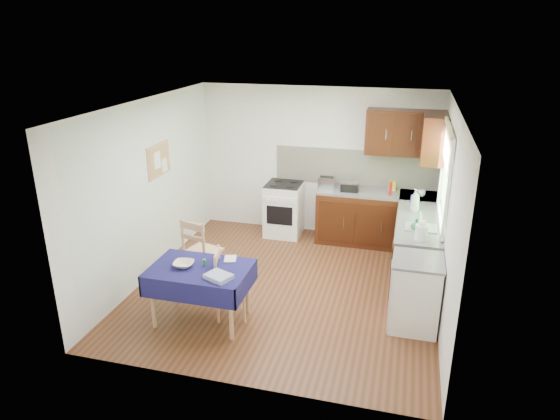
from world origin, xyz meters
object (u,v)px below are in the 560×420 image
(chair_near, at_px, (228,282))
(sandwich_press, at_px, (350,186))
(dining_table, at_px, (200,275))
(chair_far, at_px, (200,249))
(kettle, at_px, (422,231))
(toaster, at_px, (327,182))
(dish_rack, at_px, (421,227))

(chair_near, distance_m, sandwich_press, 2.92)
(dining_table, bearing_deg, chair_far, 105.05)
(chair_far, relative_size, kettle, 3.72)
(toaster, xyz_separation_m, dish_rack, (1.50, -1.42, -0.07))
(dining_table, height_order, chair_near, chair_near)
(dining_table, xyz_separation_m, toaster, (1.02, 2.88, 0.38))
(kettle, bearing_deg, toaster, 129.76)
(toaster, bearing_deg, chair_far, -112.48)
(chair_far, bearing_deg, dining_table, 128.95)
(chair_far, xyz_separation_m, toaster, (1.40, 2.02, 0.47))
(chair_far, relative_size, toaster, 3.75)
(chair_near, height_order, kettle, kettle)
(dish_rack, bearing_deg, toaster, 152.35)
(dish_rack, relative_size, kettle, 1.53)
(sandwich_press, bearing_deg, toaster, 167.90)
(chair_near, distance_m, kettle, 2.47)
(toaster, height_order, kettle, kettle)
(dining_table, bearing_deg, dish_rack, 21.50)
(chair_near, relative_size, kettle, 3.36)
(dining_table, relative_size, kettle, 4.46)
(sandwich_press, height_order, kettle, kettle)
(dining_table, height_order, kettle, kettle)
(toaster, xyz_separation_m, sandwich_press, (0.39, -0.06, -0.01))
(toaster, relative_size, kettle, 0.99)
(dining_table, height_order, sandwich_press, sandwich_press)
(dish_rack, bearing_deg, dining_table, -134.15)
(chair_near, xyz_separation_m, sandwich_press, (1.12, 2.65, 0.51))
(dining_table, xyz_separation_m, chair_far, (-0.38, 0.86, -0.09))
(dish_rack, bearing_deg, chair_near, -134.25)
(dining_table, distance_m, kettle, 2.77)
(chair_near, relative_size, sandwich_press, 3.23)
(chair_far, relative_size, dish_rack, 2.43)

